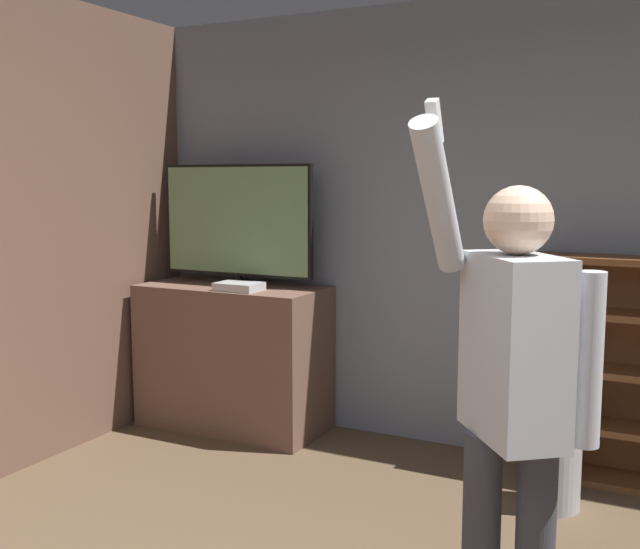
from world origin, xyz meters
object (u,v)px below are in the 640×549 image
Objects in this scene: television at (237,223)px; game_console at (239,287)px; person at (512,384)px; waste_bin at (551,469)px; bookshelf at (588,370)px.

game_console is (0.16, -0.22, -0.38)m from television.
television is 0.59× the size of person.
television reaches higher than waste_bin.
person reaches higher than television.
waste_bin is (2.11, -0.38, -1.16)m from television.
waste_bin is at bearing -4.52° from game_console.
bookshelf is at bearing 77.86° from waste_bin.
television is 0.47m from game_console.
bookshelf is 1.86m from person.
bookshelf is at bearing 8.72° from game_console.
television is 4.02× the size of game_console.
person reaches higher than waste_bin.
waste_bin is (-0.10, -0.47, -0.41)m from bookshelf.
waste_bin is at bearing -102.14° from bookshelf.
game_console is 0.15× the size of person.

